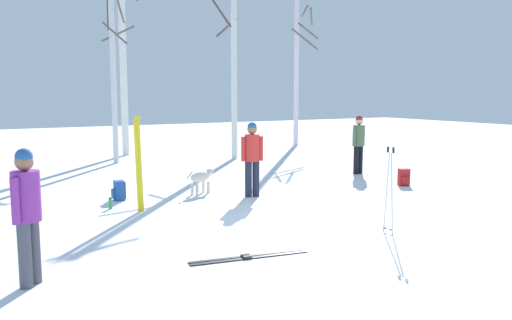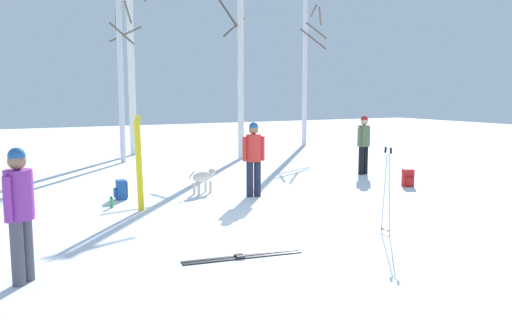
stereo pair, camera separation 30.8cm
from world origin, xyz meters
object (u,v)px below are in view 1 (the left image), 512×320
person_2 (27,208)px  ski_pair_lying_0 (249,257)px  ski_poles_0 (389,187)px  birch_tree_3 (234,52)px  person_0 (359,141)px  birch_tree_1 (113,52)px  ski_pair_planted_0 (139,164)px  backpack_0 (119,191)px  person_1 (252,154)px  birch_tree_4 (297,62)px  birch_tree_2 (123,58)px  water_bottle_0 (110,203)px  backpack_1 (404,177)px  dog (201,177)px

person_2 → ski_pair_lying_0: bearing=-7.7°
ski_pair_lying_0 → ski_poles_0: 2.81m
ski_pair_lying_0 → birch_tree_3: birch_tree_3 is taller
person_0 → birch_tree_1: 8.54m
person_0 → birch_tree_3: bearing=108.2°
person_0 → ski_pair_planted_0: ski_pair_planted_0 is taller
ski_pair_lying_0 → backpack_0: bearing=96.7°
person_1 → birch_tree_4: bearing=51.2°
person_0 → birch_tree_4: size_ratio=0.24×
person_1 → birch_tree_3: birch_tree_3 is taller
birch_tree_3 → ski_pair_planted_0: bearing=-129.9°
birch_tree_2 → water_bottle_0: bearing=-107.3°
backpack_1 → birch_tree_2: size_ratio=0.06×
ski_poles_0 → birch_tree_2: bearing=93.8°
dog → birch_tree_3: 7.37m
backpack_0 → birch_tree_3: birch_tree_3 is taller
person_0 → ski_poles_0: (-3.85, -5.29, -0.19)m
backpack_1 → water_bottle_0: backpack_1 is taller
ski_poles_0 → water_bottle_0: 5.61m
backpack_1 → birch_tree_3: bearing=100.7°
person_1 → dog: person_1 is taller
person_1 → backpack_0: bearing=158.3°
birch_tree_1 → birch_tree_3: birch_tree_3 is taller
dog → ski_poles_0: ski_poles_0 is taller
ski_pair_planted_0 → backpack_0: bearing=93.4°
person_0 → birch_tree_3: (-1.60, 4.89, 2.83)m
person_2 → birch_tree_2: (4.70, 12.78, 2.68)m
backpack_0 → birch_tree_2: birch_tree_2 is taller
person_0 → backpack_1: bearing=-97.5°
dog → ski_pair_lying_0: size_ratio=0.47×
dog → birch_tree_4: birch_tree_4 is taller
person_1 → backpack_1: (4.08, -0.69, -0.77)m
person_1 → ski_pair_planted_0: ski_pair_planted_0 is taller
birch_tree_3 → birch_tree_4: 5.46m
person_2 → birch_tree_1: birch_tree_1 is taller
person_0 → ski_pair_lying_0: (-6.56, -5.29, -0.97)m
person_0 → ski_pair_planted_0: bearing=-167.0°
ski_pair_planted_0 → ski_poles_0: 4.87m
person_0 → dog: person_0 is taller
person_1 → birch_tree_1: size_ratio=0.24×
ski_pair_lying_0 → water_bottle_0: size_ratio=7.62×
backpack_0 → person_1: bearing=-21.7°
person_0 → birch_tree_1: bearing=133.9°
person_2 → water_bottle_0: person_2 is taller
birch_tree_2 → ski_pair_lying_0: bearing=-97.9°
person_1 → backpack_0: 3.09m
birch_tree_3 → person_0: bearing=-71.8°
person_2 → backpack_0: 5.18m
person_0 → birch_tree_3: 5.88m
birch_tree_3 → dog: bearing=-123.8°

